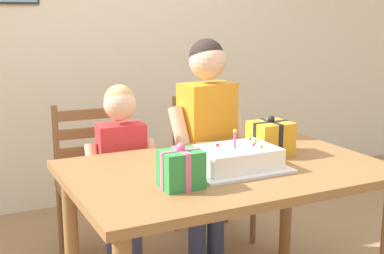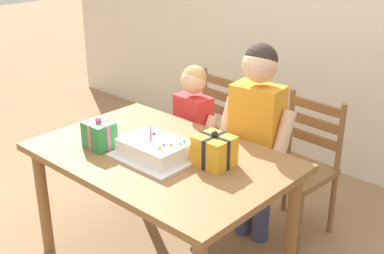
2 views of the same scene
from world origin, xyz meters
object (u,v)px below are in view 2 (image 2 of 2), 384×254
gift_box_beside_cake (99,135)px  chair_left (209,136)px  birthday_cake (155,150)px  child_younger (193,125)px  gift_box_red_large (214,151)px  child_older (257,126)px  chair_right (299,168)px  dining_table (161,169)px

gift_box_beside_cake → chair_left: size_ratio=0.21×
birthday_cake → child_younger: 0.75m
child_younger → birthday_cake: bearing=-64.3°
gift_box_red_large → child_older: (-0.09, 0.51, -0.04)m
chair_right → child_older: child_older is taller
gift_box_beside_cake → child_younger: bearing=89.1°
chair_right → gift_box_red_large: bearing=-95.9°
chair_left → child_younger: 0.33m
chair_left → child_younger: bearing=-73.1°
dining_table → chair_right: chair_right is taller
gift_box_beside_cake → birthday_cake: bearing=20.0°
birthday_cake → child_older: child_older is taller
chair_right → gift_box_beside_cake: bearing=-124.0°
birthday_cake → child_older: 0.69m
child_older → child_younger: size_ratio=1.21×
dining_table → child_older: bearing=70.0°
gift_box_beside_cake → child_older: bearing=55.5°
gift_box_beside_cake → child_older: (0.54, 0.78, -0.03)m
birthday_cake → child_older: size_ratio=0.34×
gift_box_beside_cake → chair_right: 1.30m
birthday_cake → chair_right: bearing=67.9°
dining_table → gift_box_red_large: bearing=17.7°
gift_box_red_large → gift_box_beside_cake: gift_box_red_large is taller
gift_box_red_large → chair_right: size_ratio=0.22×
dining_table → gift_box_red_large: (0.31, 0.10, 0.18)m
gift_box_red_large → child_older: size_ratio=0.15×
dining_table → birthday_cake: birthday_cake is taller
gift_box_red_large → chair_right: (0.08, 0.77, -0.36)m
dining_table → gift_box_red_large: gift_box_red_large is taller
birthday_cake → gift_box_beside_cake: size_ratio=2.32×
chair_right → child_older: 0.45m
chair_left → gift_box_red_large: bearing=-48.0°
birthday_cake → dining_table: bearing=105.0°
chair_left → chair_right: same height
birthday_cake → chair_right: (0.37, 0.92, -0.33)m
birthday_cake → gift_box_beside_cake: birthday_cake is taller
birthday_cake → gift_box_red_large: (0.29, 0.15, 0.03)m
birthday_cake → chair_left: bearing=113.3°
dining_table → chair_left: bearing=113.8°
dining_table → chair_left: chair_left is taller
dining_table → chair_right: 0.97m
chair_left → chair_right: 0.77m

